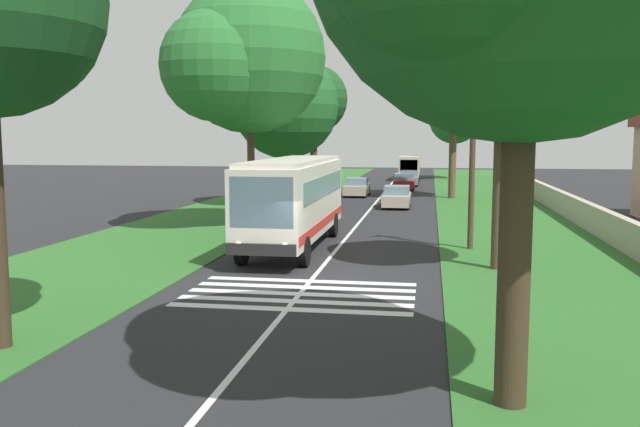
% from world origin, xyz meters
% --- Properties ---
extents(ground, '(160.00, 160.00, 0.00)m').
position_xyz_m(ground, '(0.00, 0.00, 0.00)').
color(ground, '#262628').
extents(grass_verge_left, '(120.00, 8.00, 0.04)m').
position_xyz_m(grass_verge_left, '(15.00, 8.20, 0.02)').
color(grass_verge_left, '#2D6628').
rests_on(grass_verge_left, ground).
extents(grass_verge_right, '(120.00, 8.00, 0.04)m').
position_xyz_m(grass_verge_right, '(15.00, -8.20, 0.02)').
color(grass_verge_right, '#2D6628').
rests_on(grass_verge_right, ground).
extents(centre_line, '(110.00, 0.16, 0.01)m').
position_xyz_m(centre_line, '(15.00, 0.00, 0.00)').
color(centre_line, silver).
rests_on(centre_line, ground).
extents(coach_bus, '(11.16, 2.62, 3.73)m').
position_xyz_m(coach_bus, '(6.09, 1.80, 2.15)').
color(coach_bus, silver).
rests_on(coach_bus, ground).
extents(zebra_crossing, '(4.05, 6.80, 0.01)m').
position_xyz_m(zebra_crossing, '(-1.97, 0.00, 0.00)').
color(zebra_crossing, silver).
rests_on(zebra_crossing, ground).
extents(trailing_car_0, '(4.30, 1.78, 1.43)m').
position_xyz_m(trailing_car_0, '(23.17, -1.63, 0.67)').
color(trailing_car_0, '#B7A893').
rests_on(trailing_car_0, ground).
extents(trailing_car_1, '(4.30, 1.78, 1.43)m').
position_xyz_m(trailing_car_1, '(31.25, 1.88, 0.67)').
color(trailing_car_1, '#B7A893').
rests_on(trailing_car_1, ground).
extents(trailing_car_2, '(4.30, 1.78, 1.43)m').
position_xyz_m(trailing_car_2, '(38.22, -1.54, 0.67)').
color(trailing_car_2, '#B21E1E').
rests_on(trailing_car_2, ground).
extents(trailing_car_3, '(4.30, 1.78, 1.43)m').
position_xyz_m(trailing_car_3, '(43.26, -1.79, 0.67)').
color(trailing_car_3, gray).
rests_on(trailing_car_3, ground).
extents(trailing_minibus_0, '(6.00, 2.14, 2.53)m').
position_xyz_m(trailing_minibus_0, '(51.14, -1.59, 1.55)').
color(trailing_minibus_0, '#BFB299').
rests_on(trailing_minibus_0, ground).
extents(roadside_tree_left_1, '(8.06, 7.06, 10.18)m').
position_xyz_m(roadside_tree_left_1, '(23.31, 5.94, 6.53)').
color(roadside_tree_left_1, '#3D2D1E').
rests_on(roadside_tree_left_1, grass_verge_left).
extents(roadside_tree_left_2, '(6.66, 5.46, 10.29)m').
position_xyz_m(roadside_tree_left_2, '(32.28, 5.68, 7.41)').
color(roadside_tree_left_2, '#3D2D1E').
rests_on(roadside_tree_left_2, grass_verge_left).
extents(roadside_tree_left_3, '(9.34, 7.55, 12.27)m').
position_xyz_m(roadside_tree_left_3, '(11.59, 5.35, 8.31)').
color(roadside_tree_left_3, '#4C3826').
rests_on(roadside_tree_left_3, grass_verge_left).
extents(roadside_tree_right_0, '(5.74, 4.68, 9.13)m').
position_xyz_m(roadside_tree_right_0, '(2.75, -5.97, 6.68)').
color(roadside_tree_right_0, '#4C3826').
rests_on(roadside_tree_right_0, grass_verge_right).
extents(roadside_tree_right_1, '(6.94, 5.55, 9.36)m').
position_xyz_m(roadside_tree_right_1, '(53.87, -6.14, 6.43)').
color(roadside_tree_right_1, '#3D2D1E').
rests_on(roadside_tree_right_1, grass_verge_right).
extents(roadside_tree_right_3, '(7.25, 6.16, 11.30)m').
position_xyz_m(roadside_tree_right_3, '(30.20, -5.19, 8.08)').
color(roadside_tree_right_3, brown).
rests_on(roadside_tree_right_3, grass_verge_right).
extents(utility_pole, '(0.24, 1.40, 7.11)m').
position_xyz_m(utility_pole, '(6.92, -5.45, 3.73)').
color(utility_pole, '#473828').
rests_on(utility_pole, grass_verge_right).
extents(roadside_wall, '(70.00, 0.40, 1.33)m').
position_xyz_m(roadside_wall, '(20.00, -11.60, 0.70)').
color(roadside_wall, '#B2A893').
rests_on(roadside_wall, grass_verge_right).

